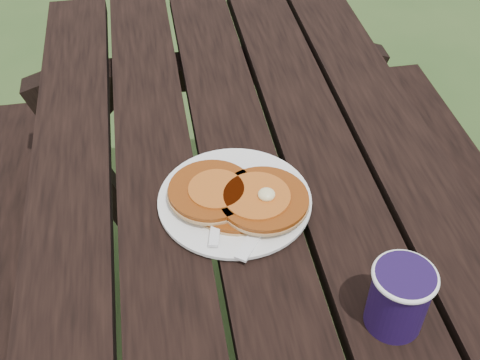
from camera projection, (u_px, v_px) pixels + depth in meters
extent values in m
cube|color=black|center=(263.00, 260.00, 0.94)|extent=(0.75, 1.80, 0.04)
cylinder|color=white|center=(235.00, 201.00, 1.00)|extent=(0.33, 0.33, 0.01)
cylinder|color=#883C0F|center=(236.00, 201.00, 0.99)|extent=(0.14, 0.14, 0.01)
cylinder|color=#883C0F|center=(211.00, 191.00, 0.99)|extent=(0.14, 0.14, 0.01)
cylinder|color=#883C0F|center=(264.00, 199.00, 0.97)|extent=(0.15, 0.15, 0.01)
cylinder|color=#A24D17|center=(257.00, 195.00, 0.97)|extent=(0.11, 0.11, 0.00)
ellipsoid|color=#F4E59E|center=(267.00, 194.00, 0.97)|extent=(0.03, 0.03, 0.02)
cube|color=white|center=(264.00, 220.00, 0.96)|extent=(0.12, 0.16, 0.00)
cylinder|color=#1C0E3A|center=(399.00, 298.00, 0.80)|extent=(0.08, 0.08, 0.10)
torus|color=white|center=(405.00, 276.00, 0.77)|extent=(0.09, 0.09, 0.01)
cylinder|color=black|center=(405.00, 277.00, 0.77)|extent=(0.07, 0.07, 0.01)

